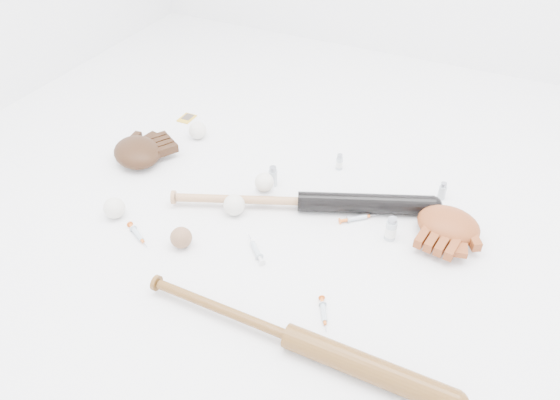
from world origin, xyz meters
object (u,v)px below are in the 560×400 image
at_px(bat_wood, 290,336).
at_px(pedestal, 265,194).
at_px(glove_dark, 137,152).
at_px(bat_dark, 301,201).

relative_size(bat_wood, pedestal, 13.83).
bearing_deg(glove_dark, bat_dark, 31.43).
xyz_separation_m(glove_dark, pedestal, (0.55, 0.01, -0.03)).
xyz_separation_m(bat_dark, glove_dark, (-0.70, -0.01, 0.01)).
bearing_deg(bat_dark, bat_wood, -91.83).
relative_size(bat_wood, glove_dark, 3.72).
bearing_deg(glove_dark, bat_wood, 0.37).
height_order(bat_dark, glove_dark, glove_dark).
distance_m(bat_wood, pedestal, 0.64).
bearing_deg(pedestal, bat_dark, -0.29).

